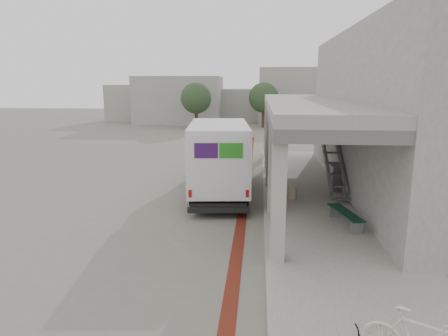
# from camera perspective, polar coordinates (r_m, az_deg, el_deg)

# --- Properties ---
(ground) EXTENTS (120.00, 120.00, 0.00)m
(ground) POSITION_cam_1_polar(r_m,az_deg,el_deg) (14.41, -1.50, -7.22)
(ground) COLOR #686459
(ground) RESTS_ON ground
(bike_lane_stripe) EXTENTS (0.35, 40.00, 0.01)m
(bike_lane_stripe) POSITION_cam_1_polar(r_m,az_deg,el_deg) (16.24, 2.83, -4.97)
(bike_lane_stripe) COLOR #5F1E13
(bike_lane_stripe) RESTS_ON ground
(sidewalk) EXTENTS (4.40, 28.00, 0.12)m
(sidewalk) POSITION_cam_1_polar(r_m,az_deg,el_deg) (14.52, 14.52, -7.23)
(sidewalk) COLOR gray
(sidewalk) RESTS_ON ground
(transit_building) EXTENTS (7.60, 17.00, 7.00)m
(transit_building) POSITION_cam_1_polar(r_m,az_deg,el_deg) (18.82, 21.44, 7.10)
(transit_building) COLOR gray
(transit_building) RESTS_ON ground
(distant_backdrop) EXTENTS (28.00, 10.00, 6.50)m
(distant_backdrop) POSITION_cam_1_polar(r_m,az_deg,el_deg) (49.64, -0.07, 9.71)
(distant_backdrop) COLOR gray
(distant_backdrop) RESTS_ON ground
(tree_left) EXTENTS (3.20, 3.20, 4.80)m
(tree_left) POSITION_cam_1_polar(r_m,az_deg,el_deg) (42.06, -4.01, 9.90)
(tree_left) COLOR #38281C
(tree_left) RESTS_ON ground
(tree_mid) EXTENTS (3.20, 3.20, 4.80)m
(tree_mid) POSITION_cam_1_polar(r_m,az_deg,el_deg) (43.54, 5.69, 9.95)
(tree_mid) COLOR #38281C
(tree_mid) RESTS_ON ground
(tree_right) EXTENTS (3.20, 3.20, 4.80)m
(tree_right) POSITION_cam_1_polar(r_m,az_deg,el_deg) (43.37, 16.47, 9.51)
(tree_right) COLOR #38281C
(tree_right) RESTS_ON ground
(fedex_truck) EXTENTS (2.97, 7.54, 3.14)m
(fedex_truck) POSITION_cam_1_polar(r_m,az_deg,el_deg) (17.35, -0.75, 1.82)
(fedex_truck) COLOR black
(fedex_truck) RESTS_ON ground
(bench) EXTENTS (0.89, 2.02, 0.46)m
(bench) POSITION_cam_1_polar(r_m,az_deg,el_deg) (13.92, 16.93, -6.51)
(bench) COLOR gray
(bench) RESTS_ON sidewalk
(bollard_near) EXTENTS (0.43, 0.43, 0.65)m
(bollard_near) POSITION_cam_1_polar(r_m,az_deg,el_deg) (11.00, 7.56, -11.15)
(bollard_near) COLOR gray
(bollard_near) RESTS_ON sidewalk
(bollard_far) EXTENTS (0.38, 0.38, 0.56)m
(bollard_far) POSITION_cam_1_polar(r_m,az_deg,el_deg) (16.53, 9.69, -3.39)
(bollard_far) COLOR tan
(bollard_far) RESTS_ON sidewalk
(utility_cabinet) EXTENTS (0.52, 0.68, 1.10)m
(utility_cabinet) POSITION_cam_1_polar(r_m,az_deg,el_deg) (18.18, 15.79, -1.40)
(utility_cabinet) COLOR slate
(utility_cabinet) RESTS_ON sidewalk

